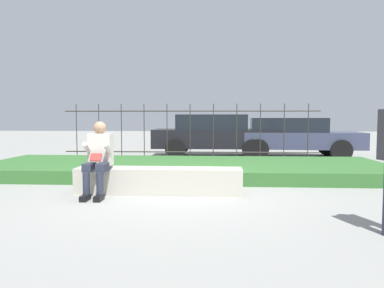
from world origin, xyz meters
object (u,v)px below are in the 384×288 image
(person_seated_reader, at_px, (99,156))
(car_parked_center, at_px, (215,134))
(car_parked_right, at_px, (291,136))
(stone_bench, at_px, (159,182))

(person_seated_reader, bearing_deg, car_parked_center, 73.13)
(car_parked_center, bearing_deg, car_parked_right, -0.52)
(stone_bench, bearing_deg, car_parked_right, 60.50)
(car_parked_right, bearing_deg, stone_bench, -116.26)
(car_parked_right, xyz_separation_m, car_parked_center, (-2.48, 0.01, 0.05))
(person_seated_reader, distance_m, car_parked_center, 6.65)
(car_parked_right, height_order, car_parked_center, car_parked_center)
(stone_bench, distance_m, car_parked_right, 7.01)
(person_seated_reader, xyz_separation_m, car_parked_right, (4.41, 6.36, 0.03))
(stone_bench, xyz_separation_m, person_seated_reader, (-0.96, -0.27, 0.48))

